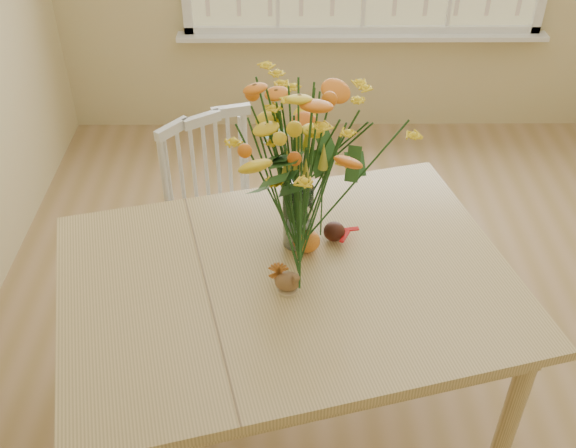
{
  "coord_description": "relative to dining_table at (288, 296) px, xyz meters",
  "views": [
    {
      "loc": [
        -0.51,
        -2.03,
        2.43
      ],
      "look_at": [
        -0.5,
        -0.28,
        1.06
      ],
      "focal_mm": 42.0,
      "sensor_mm": 36.0,
      "label": 1
    }
  ],
  "objects": [
    {
      "name": "windsor_chair",
      "position": [
        -0.31,
        0.77,
        -0.2
      ],
      "size": [
        0.62,
        0.61,
        0.98
      ],
      "rotation": [
        0.0,
        0.0,
        0.58
      ],
      "color": "white",
      "rests_on": "floor"
    },
    {
      "name": "dining_table",
      "position": [
        0.0,
        0.0,
        0.0
      ],
      "size": [
        1.8,
        1.47,
        0.84
      ],
      "rotation": [
        0.0,
        0.0,
        0.25
      ],
      "color": "tan",
      "rests_on": "floor"
    },
    {
      "name": "floor",
      "position": [
        0.5,
        0.3,
        -0.75
      ],
      "size": [
        4.0,
        4.5,
        0.01
      ],
      "primitive_type": "cube",
      "color": "#A1804E",
      "rests_on": "ground"
    },
    {
      "name": "flower_vase",
      "position": [
        0.04,
        0.19,
        0.47
      ],
      "size": [
        0.52,
        0.52,
        0.62
      ],
      "color": "white",
      "rests_on": "dining_table"
    },
    {
      "name": "turkey_figurine",
      "position": [
        -0.0,
        -0.07,
        0.14
      ],
      "size": [
        0.09,
        0.07,
        0.11
      ],
      "rotation": [
        0.0,
        0.0,
        -0.04
      ],
      "color": "#CCB78C",
      "rests_on": "dining_table"
    },
    {
      "name": "dark_gourd",
      "position": [
        0.17,
        0.2,
        0.13
      ],
      "size": [
        0.13,
        0.11,
        0.07
      ],
      "color": "#38160F",
      "rests_on": "dining_table"
    },
    {
      "name": "pumpkin",
      "position": [
        0.07,
        0.15,
        0.13
      ],
      "size": [
        0.1,
        0.1,
        0.08
      ],
      "primitive_type": "ellipsoid",
      "color": "#D24F18",
      "rests_on": "dining_table"
    }
  ]
}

